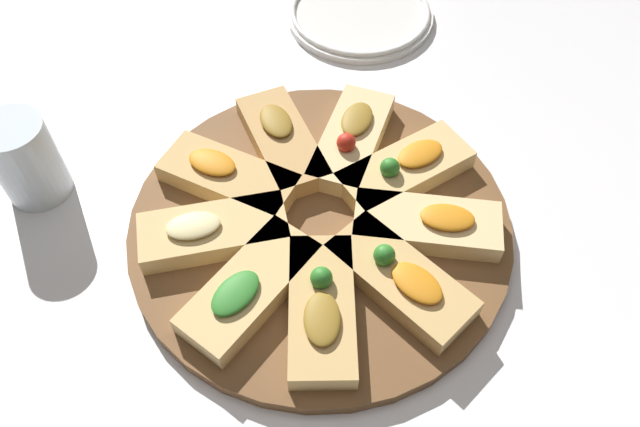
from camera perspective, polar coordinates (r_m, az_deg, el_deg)
ground_plane at (r=0.70m, az=0.00°, el=-1.40°), size 3.00×3.00×0.00m
serving_board at (r=0.70m, az=0.00°, el=-1.01°), size 0.42×0.42×0.02m
focaccia_slice_0 at (r=0.72m, az=7.80°, el=4.06°), size 0.17×0.14×0.04m
focaccia_slice_1 at (r=0.75m, az=2.91°, el=6.85°), size 0.16×0.08×0.04m
focaccia_slice_2 at (r=0.75m, az=-3.50°, el=6.71°), size 0.15×0.16×0.03m
focaccia_slice_3 at (r=0.72m, az=-8.41°, el=3.40°), size 0.06×0.16×0.03m
focaccia_slice_4 at (r=0.68m, az=-9.79°, el=-1.60°), size 0.15×0.16×0.03m
focaccia_slice_5 at (r=0.63m, az=-6.48°, el=-6.77°), size 0.17×0.09×0.03m
focaccia_slice_6 at (r=0.62m, az=0.16°, el=-8.62°), size 0.17×0.13×0.04m
focaccia_slice_7 at (r=0.64m, az=7.37°, el=-5.91°), size 0.11×0.17×0.04m
focaccia_slice_8 at (r=0.68m, az=9.84°, el=-0.96°), size 0.11×0.17×0.03m
plate_right at (r=0.98m, az=3.68°, el=17.81°), size 0.22×0.22×0.02m
water_glass at (r=0.77m, az=-25.31°, el=4.48°), size 0.07×0.07×0.10m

